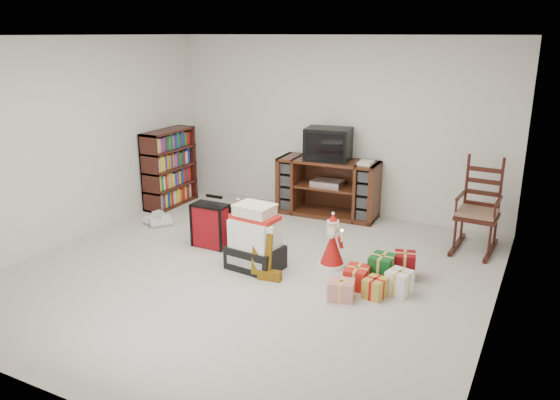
{
  "coord_description": "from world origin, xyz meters",
  "views": [
    {
      "loc": [
        2.83,
        -4.75,
        2.53
      ],
      "look_at": [
        0.07,
        0.6,
        0.67
      ],
      "focal_mm": 35.0,
      "sensor_mm": 36.0,
      "label": 1
    }
  ],
  "objects_px": {
    "bookshelf": "(170,169)",
    "sneaker_pair": "(158,221)",
    "tv_stand": "(328,188)",
    "santa_figurine": "(332,246)",
    "mrs_claus_figurine": "(239,230)",
    "crt_television": "(328,144)",
    "red_suitcase": "(211,225)",
    "rocking_chair": "(478,217)",
    "gift_cluster": "(377,278)",
    "gift_pile": "(255,241)",
    "teddy_bear": "(260,256)"
  },
  "relations": [
    {
      "from": "red_suitcase",
      "to": "santa_figurine",
      "type": "bearing_deg",
      "value": 4.2
    },
    {
      "from": "tv_stand",
      "to": "gift_pile",
      "type": "relative_size",
      "value": 1.99
    },
    {
      "from": "gift_cluster",
      "to": "crt_television",
      "type": "height_order",
      "value": "crt_television"
    },
    {
      "from": "santa_figurine",
      "to": "mrs_claus_figurine",
      "type": "height_order",
      "value": "santa_figurine"
    },
    {
      "from": "crt_television",
      "to": "sneaker_pair",
      "type": "bearing_deg",
      "value": -151.34
    },
    {
      "from": "bookshelf",
      "to": "rocking_chair",
      "type": "distance_m",
      "value": 4.42
    },
    {
      "from": "gift_pile",
      "to": "santa_figurine",
      "type": "relative_size",
      "value": 1.16
    },
    {
      "from": "rocking_chair",
      "to": "red_suitcase",
      "type": "bearing_deg",
      "value": -150.79
    },
    {
      "from": "bookshelf",
      "to": "gift_pile",
      "type": "height_order",
      "value": "bookshelf"
    },
    {
      "from": "teddy_bear",
      "to": "sneaker_pair",
      "type": "relative_size",
      "value": 0.79
    },
    {
      "from": "crt_television",
      "to": "gift_cluster",
      "type": "bearing_deg",
      "value": -63.52
    },
    {
      "from": "tv_stand",
      "to": "sneaker_pair",
      "type": "distance_m",
      "value": 2.43
    },
    {
      "from": "mrs_claus_figurine",
      "to": "gift_cluster",
      "type": "relative_size",
      "value": 0.62
    },
    {
      "from": "gift_pile",
      "to": "mrs_claus_figurine",
      "type": "height_order",
      "value": "gift_pile"
    },
    {
      "from": "bookshelf",
      "to": "crt_television",
      "type": "bearing_deg",
      "value": 15.13
    },
    {
      "from": "gift_cluster",
      "to": "rocking_chair",
      "type": "bearing_deg",
      "value": 66.03
    },
    {
      "from": "rocking_chair",
      "to": "santa_figurine",
      "type": "relative_size",
      "value": 1.87
    },
    {
      "from": "teddy_bear",
      "to": "sneaker_pair",
      "type": "distance_m",
      "value": 2.07
    },
    {
      "from": "tv_stand",
      "to": "rocking_chair",
      "type": "xyz_separation_m",
      "value": [
        2.09,
        -0.35,
        -0.01
      ]
    },
    {
      "from": "mrs_claus_figurine",
      "to": "santa_figurine",
      "type": "bearing_deg",
      "value": 0.67
    },
    {
      "from": "santa_figurine",
      "to": "gift_cluster",
      "type": "height_order",
      "value": "santa_figurine"
    },
    {
      "from": "gift_pile",
      "to": "crt_television",
      "type": "distance_m",
      "value": 2.21
    },
    {
      "from": "tv_stand",
      "to": "santa_figurine",
      "type": "distance_m",
      "value": 1.83
    },
    {
      "from": "red_suitcase",
      "to": "sneaker_pair",
      "type": "relative_size",
      "value": 1.48
    },
    {
      "from": "red_suitcase",
      "to": "teddy_bear",
      "type": "relative_size",
      "value": 1.87
    },
    {
      "from": "bookshelf",
      "to": "gift_pile",
      "type": "bearing_deg",
      "value": -32.22
    },
    {
      "from": "bookshelf",
      "to": "rocking_chair",
      "type": "bearing_deg",
      "value": 3.69
    },
    {
      "from": "gift_pile",
      "to": "crt_television",
      "type": "height_order",
      "value": "crt_television"
    },
    {
      "from": "bookshelf",
      "to": "gift_cluster",
      "type": "xyz_separation_m",
      "value": [
        3.68,
        -1.34,
        -0.43
      ]
    },
    {
      "from": "sneaker_pair",
      "to": "red_suitcase",
      "type": "bearing_deg",
      "value": 7.21
    },
    {
      "from": "red_suitcase",
      "to": "crt_television",
      "type": "xyz_separation_m",
      "value": [
        0.79,
        1.78,
        0.76
      ]
    },
    {
      "from": "santa_figurine",
      "to": "crt_television",
      "type": "xyz_separation_m",
      "value": [
        -0.76,
        1.65,
        0.8
      ]
    },
    {
      "from": "mrs_claus_figurine",
      "to": "crt_television",
      "type": "relative_size",
      "value": 0.93
    },
    {
      "from": "tv_stand",
      "to": "mrs_claus_figurine",
      "type": "distance_m",
      "value": 1.75
    },
    {
      "from": "rocking_chair",
      "to": "gift_pile",
      "type": "height_order",
      "value": "rocking_chair"
    },
    {
      "from": "teddy_bear",
      "to": "santa_figurine",
      "type": "bearing_deg",
      "value": 31.51
    },
    {
      "from": "santa_figurine",
      "to": "mrs_claus_figurine",
      "type": "distance_m",
      "value": 1.21
    },
    {
      "from": "red_suitcase",
      "to": "teddy_bear",
      "type": "height_order",
      "value": "red_suitcase"
    },
    {
      "from": "rocking_chair",
      "to": "sneaker_pair",
      "type": "distance_m",
      "value": 4.17
    },
    {
      "from": "tv_stand",
      "to": "teddy_bear",
      "type": "bearing_deg",
      "value": -91.29
    },
    {
      "from": "tv_stand",
      "to": "mrs_claus_figurine",
      "type": "relative_size",
      "value": 2.33
    },
    {
      "from": "bookshelf",
      "to": "sneaker_pair",
      "type": "distance_m",
      "value": 1.04
    },
    {
      "from": "gift_pile",
      "to": "red_suitcase",
      "type": "relative_size",
      "value": 1.14
    },
    {
      "from": "tv_stand",
      "to": "sneaker_pair",
      "type": "xyz_separation_m",
      "value": [
        -1.91,
        -1.46,
        -0.36
      ]
    },
    {
      "from": "rocking_chair",
      "to": "sneaker_pair",
      "type": "bearing_deg",
      "value": -161.78
    },
    {
      "from": "mrs_claus_figurine",
      "to": "sneaker_pair",
      "type": "relative_size",
      "value": 1.44
    },
    {
      "from": "crt_television",
      "to": "mrs_claus_figurine",
      "type": "bearing_deg",
      "value": -113.99
    },
    {
      "from": "gift_cluster",
      "to": "gift_pile",
      "type": "bearing_deg",
      "value": -174.99
    },
    {
      "from": "gift_pile",
      "to": "santa_figurine",
      "type": "xyz_separation_m",
      "value": [
        0.74,
        0.44,
        -0.08
      ]
    },
    {
      "from": "mrs_claus_figurine",
      "to": "gift_cluster",
      "type": "height_order",
      "value": "mrs_claus_figurine"
    }
  ]
}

